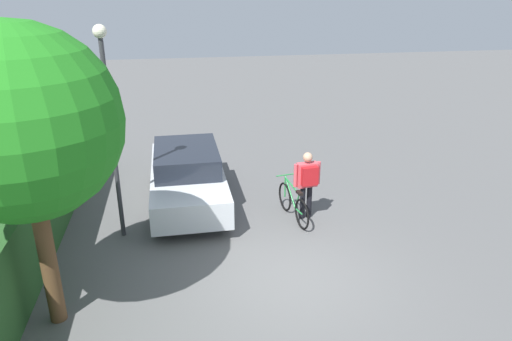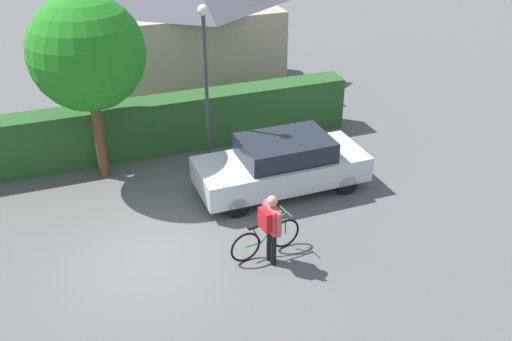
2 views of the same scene
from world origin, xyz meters
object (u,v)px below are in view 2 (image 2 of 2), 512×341
Objects in this scene: parked_car_near at (282,164)px; tree_kerbside at (87,54)px; bicycle at (266,239)px; person_rider at (271,223)px; street_lamp at (206,71)px.

parked_car_near is 5.72m from tree_kerbside.
person_rider reaches higher than bicycle.
street_lamp reaches higher than parked_car_near.
bicycle is 0.35× the size of tree_kerbside.
person_rider is 6.51m from tree_kerbside.
street_lamp is 3.01m from tree_kerbside.
street_lamp is at bearing -16.79° from tree_kerbside.
tree_kerbside is (-2.84, 0.86, 0.53)m from street_lamp.
parked_car_near is 3.20m from person_rider.
parked_car_near is 2.91m from bicycle.
tree_kerbside is at bearing 120.93° from bicycle.
parked_car_near is 3.14m from street_lamp.
street_lamp is (-0.12, 4.08, 2.60)m from bicycle.
parked_car_near is 0.96× the size of street_lamp.
parked_car_near is at bearing 60.26° from bicycle.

